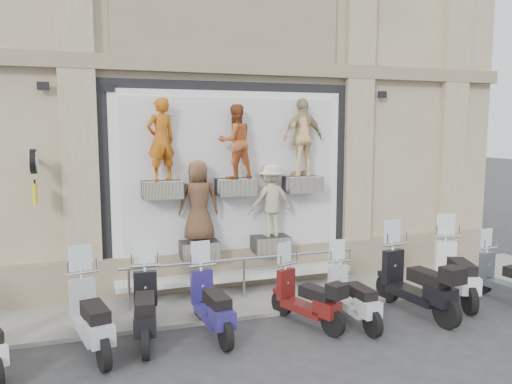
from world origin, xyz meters
TOP-DOWN VIEW (x-y plane):
  - ground at (0.00, 0.00)m, footprint 90.00×90.00m
  - sidewalk at (0.00, 2.10)m, footprint 16.00×2.20m
  - building at (0.00, 7.00)m, footprint 14.00×8.60m
  - shop_vitrine at (0.07, 2.75)m, footprint 5.60×0.83m
  - guard_rail at (0.00, 2.00)m, footprint 5.06×0.10m
  - clock_sign_bracket at (-3.90, 2.47)m, footprint 0.10×0.80m
  - scooter_c at (-3.00, 0.51)m, footprint 0.99×2.07m
  - scooter_d at (-2.14, 0.69)m, footprint 0.79×2.01m
  - scooter_e at (-1.02, 0.57)m, footprint 0.71×1.92m
  - scooter_f at (0.69, 0.43)m, footprint 1.12×1.83m
  - scooter_g at (1.53, 0.24)m, footprint 0.59×1.80m
  - scooter_h at (2.91, 0.27)m, footprint 0.91×2.19m
  - scooter_i at (4.16, 0.64)m, footprint 1.31×2.20m
  - scooter_j at (5.13, 0.21)m, footprint 0.80×1.83m

SIDE VIEW (x-z plane):
  - ground at x=0.00m, z-range 0.00..0.00m
  - sidewalk at x=0.00m, z-range 0.00..0.08m
  - guard_rail at x=0.00m, z-range 0.00..0.93m
  - scooter_f at x=0.69m, z-range 0.00..1.44m
  - scooter_j at x=5.13m, z-range 0.00..1.44m
  - scooter_g at x=1.53m, z-range 0.00..1.45m
  - scooter_e at x=-1.02m, z-range 0.00..1.53m
  - scooter_d at x=-2.14m, z-range 0.00..1.59m
  - scooter_c at x=-3.00m, z-range 0.00..1.62m
  - scooter_i at x=4.16m, z-range 0.00..1.72m
  - scooter_h at x=2.91m, z-range 0.00..1.73m
  - shop_vitrine at x=0.07m, z-range 0.23..4.53m
  - clock_sign_bracket at x=-3.90m, z-range 2.29..3.31m
  - building at x=0.00m, z-range 0.00..12.00m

